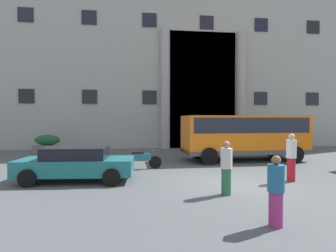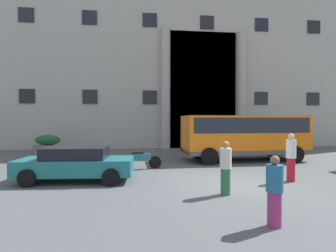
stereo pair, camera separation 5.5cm
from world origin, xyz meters
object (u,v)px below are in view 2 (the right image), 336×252
(bus_stop_sign, at_px, (299,133))
(pedestrian_child_trailing, at_px, (226,168))
(orange_minibus, at_px, (244,134))
(pedestrian_woman_with_bag, at_px, (291,157))
(hedge_planter_entrance_right, at_px, (250,142))
(motorcycle_near_kerb, at_px, (72,162))
(hedge_planter_far_east, at_px, (301,142))
(hedge_planter_east, at_px, (48,144))
(scooter_by_planter, at_px, (140,160))
(pedestrian_man_red_shirt, at_px, (275,191))
(parked_sedan_far, at_px, (76,163))

(bus_stop_sign, bearing_deg, pedestrian_child_trailing, -132.08)
(orange_minibus, distance_m, pedestrian_woman_with_bag, 5.44)
(hedge_planter_entrance_right, relative_size, pedestrian_child_trailing, 1.03)
(motorcycle_near_kerb, relative_size, pedestrian_child_trailing, 1.22)
(hedge_planter_entrance_right, bearing_deg, hedge_planter_far_east, 5.03)
(bus_stop_sign, distance_m, hedge_planter_east, 17.29)
(motorcycle_near_kerb, height_order, pedestrian_child_trailing, pedestrian_child_trailing)
(hedge_planter_east, relative_size, scooter_by_planter, 0.94)
(hedge_planter_entrance_right, bearing_deg, scooter_by_planter, -140.52)
(hedge_planter_east, bearing_deg, orange_minibus, -22.73)
(bus_stop_sign, relative_size, motorcycle_near_kerb, 1.17)
(scooter_by_planter, height_order, pedestrian_child_trailing, pedestrian_child_trailing)
(hedge_planter_entrance_right, bearing_deg, orange_minibus, -117.12)
(bus_stop_sign, distance_m, scooter_by_planter, 11.30)
(hedge_planter_far_east, relative_size, pedestrian_man_red_shirt, 1.01)
(pedestrian_child_trailing, bearing_deg, hedge_planter_far_east, 175.78)
(parked_sedan_far, relative_size, pedestrian_man_red_shirt, 2.79)
(scooter_by_planter, distance_m, pedestrian_child_trailing, 5.41)
(bus_stop_sign, xyz_separation_m, hedge_planter_far_east, (2.24, 3.27, -0.85))
(motorcycle_near_kerb, distance_m, pedestrian_woman_with_bag, 9.17)
(hedge_planter_east, distance_m, hedge_planter_entrance_right, 14.87)
(pedestrian_man_red_shirt, bearing_deg, hedge_planter_far_east, 179.49)
(hedge_planter_far_east, height_order, pedestrian_woman_with_bag, pedestrian_woman_with_bag)
(parked_sedan_far, xyz_separation_m, pedestrian_woman_with_bag, (8.05, -1.00, 0.24))
(hedge_planter_far_east, relative_size, pedestrian_woman_with_bag, 0.87)
(hedge_planter_far_east, distance_m, pedestrian_man_red_shirt, 17.73)
(orange_minibus, xyz_separation_m, parked_sedan_far, (-8.41, -4.39, -0.87))
(orange_minibus, height_order, bus_stop_sign, orange_minibus)
(orange_minibus, bearing_deg, motorcycle_near_kerb, -166.75)
(hedge_planter_far_east, xyz_separation_m, pedestrian_woman_with_bag, (-7.15, -10.58, 0.29))
(parked_sedan_far, xyz_separation_m, motorcycle_near_kerb, (-0.60, 1.98, -0.22))
(hedge_planter_far_east, bearing_deg, pedestrian_child_trailing, -130.18)
(scooter_by_planter, relative_size, pedestrian_woman_with_bag, 1.06)
(hedge_planter_entrance_right, bearing_deg, pedestrian_man_red_shirt, -111.52)
(pedestrian_woman_with_bag, relative_size, pedestrian_child_trailing, 1.09)
(orange_minibus, height_order, pedestrian_man_red_shirt, orange_minibus)
(hedge_planter_far_east, relative_size, scooter_by_planter, 0.82)
(parked_sedan_far, bearing_deg, orange_minibus, 31.12)
(parked_sedan_far, height_order, pedestrian_woman_with_bag, pedestrian_woman_with_bag)
(bus_stop_sign, distance_m, motorcycle_near_kerb, 14.27)
(hedge_planter_far_east, bearing_deg, motorcycle_near_kerb, -154.33)
(bus_stop_sign, distance_m, pedestrian_man_red_shirt, 13.78)
(parked_sedan_far, height_order, pedestrian_child_trailing, pedestrian_child_trailing)
(hedge_planter_entrance_right, distance_m, pedestrian_man_red_shirt, 15.35)
(hedge_planter_east, height_order, hedge_planter_entrance_right, hedge_planter_entrance_right)
(hedge_planter_east, bearing_deg, pedestrian_woman_with_bag, -41.30)
(hedge_planter_far_east, relative_size, pedestrian_child_trailing, 0.95)
(bus_stop_sign, xyz_separation_m, motorcycle_near_kerb, (-13.56, -4.33, -1.02))
(hedge_planter_entrance_right, xyz_separation_m, parked_sedan_far, (-10.87, -9.19, -0.01))
(bus_stop_sign, relative_size, parked_sedan_far, 0.55)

